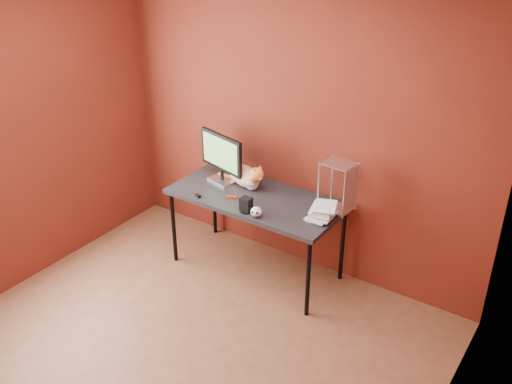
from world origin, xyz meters
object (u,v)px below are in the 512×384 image
Objects in this scene: desk at (256,201)px; book_stack at (316,148)px; skull_mug at (256,212)px; speaker at (246,205)px; cat at (245,176)px; monitor at (222,156)px.

desk is 1.28× the size of book_stack.
speaker is at bearing 149.87° from skull_mug.
skull_mug is at bearing -55.49° from desk.
desk is 0.30m from speaker.
desk is 0.37m from skull_mug.
cat is at bearing 170.33° from book_stack.
speaker is (0.28, -0.39, -0.03)m from cat.
cat is 0.58m from skull_mug.
skull_mug is (0.20, -0.29, 0.10)m from desk.
monitor reaches higher than skull_mug.
monitor is 0.74m from skull_mug.
speaker is (-0.12, 0.03, 0.01)m from skull_mug.
monitor is 0.63m from speaker.
desk is 2.95× the size of monitor.
cat is at bearing 26.40° from monitor.
cat is 4.42× the size of speaker.
cat is 0.91m from book_stack.
cat is 0.48m from speaker.
desk is at bearing -9.54° from cat.
cat is (-0.20, 0.12, 0.14)m from desk.
speaker is (0.08, -0.26, 0.11)m from desk.
desk is 15.72× the size of skull_mug.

